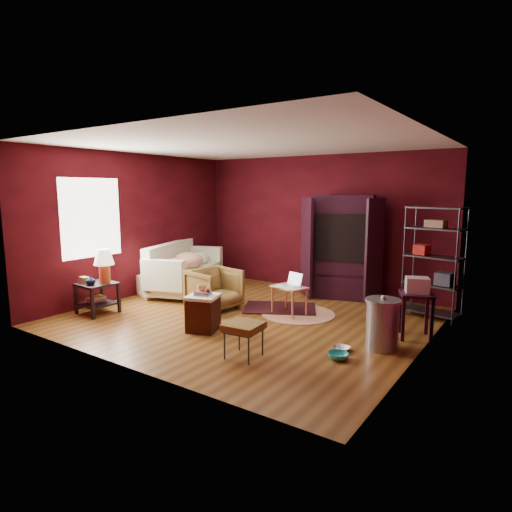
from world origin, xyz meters
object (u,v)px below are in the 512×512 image
(tv_armoire, at_px, (342,245))
(sofa, at_px, (185,272))
(side_table, at_px, (101,275))
(hamper, at_px, (203,312))
(armchair, at_px, (214,287))
(laptop_desk, at_px, (290,289))
(wire_shelving, at_px, (435,258))

(tv_armoire, bearing_deg, sofa, -171.64)
(side_table, distance_m, hamper, 2.09)
(hamper, relative_size, tv_armoire, 0.31)
(armchair, bearing_deg, laptop_desk, -60.13)
(wire_shelving, bearing_deg, laptop_desk, -137.87)
(sofa, distance_m, armchair, 1.62)
(hamper, bearing_deg, side_table, -172.01)
(armchair, relative_size, side_table, 0.72)
(sofa, bearing_deg, side_table, -157.90)
(sofa, distance_m, laptop_desk, 2.72)
(laptop_desk, bearing_deg, tv_armoire, 97.85)
(side_table, relative_size, laptop_desk, 1.57)
(laptop_desk, bearing_deg, hamper, -97.85)
(hamper, distance_m, tv_armoire, 3.26)
(sofa, xyz_separation_m, side_table, (0.02, -2.04, 0.28))
(side_table, xyz_separation_m, tv_armoire, (2.92, 3.34, 0.38))
(armchair, bearing_deg, wire_shelving, -53.48)
(armchair, bearing_deg, tv_armoire, -26.10)
(sofa, height_order, armchair, armchair)
(laptop_desk, bearing_deg, armchair, -144.21)
(hamper, xyz_separation_m, tv_armoire, (0.88, 3.05, 0.76))
(armchair, distance_m, tv_armoire, 2.62)
(laptop_desk, height_order, wire_shelving, wire_shelving)
(tv_armoire, bearing_deg, wire_shelving, -28.49)
(sofa, relative_size, side_table, 1.78)
(side_table, relative_size, wire_shelving, 0.60)
(hamper, bearing_deg, tv_armoire, 73.93)
(sofa, xyz_separation_m, hamper, (2.06, -1.76, -0.10))
(hamper, relative_size, laptop_desk, 0.88)
(sofa, relative_size, armchair, 2.48)
(sofa, distance_m, hamper, 2.71)
(laptop_desk, distance_m, wire_shelving, 2.41)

